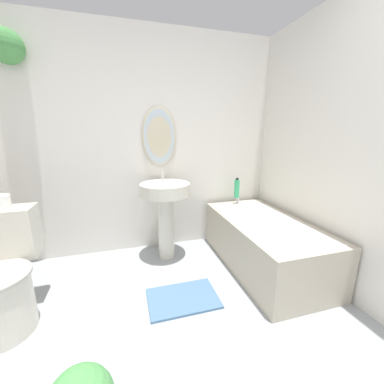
{
  "coord_description": "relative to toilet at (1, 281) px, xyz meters",
  "views": [
    {
      "loc": [
        -0.27,
        -0.33,
        1.34
      ],
      "look_at": [
        0.25,
        1.44,
        0.87
      ],
      "focal_mm": 22.0,
      "sensor_mm": 36.0,
      "label": 1
    }
  ],
  "objects": [
    {
      "name": "bathtub",
      "position": [
        2.19,
        0.16,
        -0.07
      ],
      "size": [
        0.73,
        1.42,
        0.57
      ],
      "color": "#B2A893",
      "rests_on": "ground_plane"
    },
    {
      "name": "shampoo_bottle",
      "position": [
        2.17,
        0.76,
        0.35
      ],
      "size": [
        0.06,
        0.06,
        0.24
      ],
      "color": "#38B275",
      "rests_on": "bathtub"
    },
    {
      "name": "bath_mat",
      "position": [
        1.27,
        -0.12,
        -0.32
      ],
      "size": [
        0.57,
        0.39,
        0.02
      ],
      "color": "#4C7093",
      "rests_on": "ground_plane"
    },
    {
      "name": "wall_right",
      "position": [
        2.61,
        -0.25,
        0.87
      ],
      "size": [
        0.06,
        2.45,
        2.4
      ],
      "color": "silver",
      "rests_on": "ground_plane"
    },
    {
      "name": "toilet",
      "position": [
        0.0,
        0.0,
        0.0
      ],
      "size": [
        0.45,
        0.65,
        0.8
      ],
      "color": "beige",
      "rests_on": "ground_plane"
    },
    {
      "name": "wall_back",
      "position": [
        1.09,
        0.94,
        0.91
      ],
      "size": [
        2.98,
        0.29,
        2.4
      ],
      "color": "silver",
      "rests_on": "ground_plane"
    },
    {
      "name": "pedestal_sink",
      "position": [
        1.27,
        0.61,
        0.27
      ],
      "size": [
        0.52,
        0.52,
        0.93
      ],
      "color": "beige",
      "rests_on": "ground_plane"
    },
    {
      "name": "toilet_paper_roll",
      "position": [
        -0.0,
        0.22,
        0.51
      ],
      "size": [
        0.11,
        0.11,
        0.1
      ],
      "color": "white",
      "rests_on": "toilet"
    }
  ]
}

